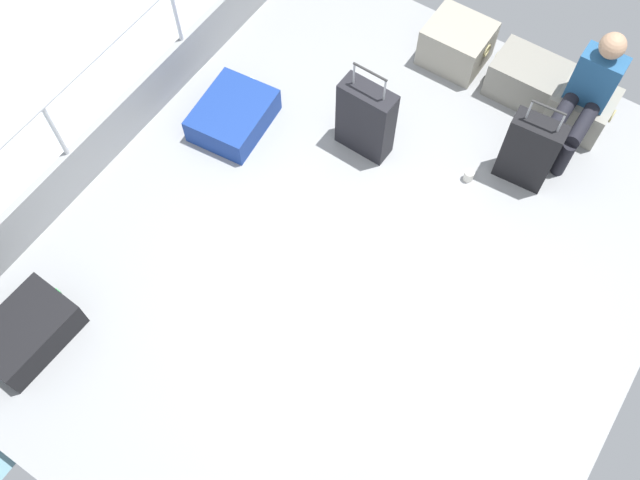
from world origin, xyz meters
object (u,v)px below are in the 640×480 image
at_px(cargo_crate_2, 581,108).
at_px(suitcase_1, 529,151).
at_px(passenger_seated, 587,93).
at_px(cargo_crate_1, 527,79).
at_px(paper_cup, 469,176).
at_px(suitcase_2, 233,115).
at_px(cargo_crate_0, 457,44).
at_px(suitcase_3, 27,332).
at_px(suitcase_0, 366,119).

height_order(cargo_crate_2, suitcase_1, suitcase_1).
distance_m(passenger_seated, suitcase_1, 0.64).
distance_m(cargo_crate_1, paper_cup, 1.07).
xyz_separation_m(cargo_crate_2, suitcase_1, (-0.15, -0.77, 0.17)).
distance_m(cargo_crate_2, suitcase_2, 2.93).
distance_m(cargo_crate_0, suitcase_2, 2.08).
height_order(cargo_crate_1, suitcase_3, cargo_crate_1).
bearing_deg(cargo_crate_0, suitcase_3, -107.42).
height_order(suitcase_0, suitcase_3, suitcase_0).
relative_size(passenger_seated, suitcase_0, 1.15).
distance_m(cargo_crate_2, paper_cup, 1.15).
bearing_deg(cargo_crate_2, suitcase_1, -101.33).
xyz_separation_m(cargo_crate_1, passenger_seated, (0.51, -0.21, 0.37)).
xyz_separation_m(cargo_crate_0, suitcase_1, (1.05, -0.81, 0.15)).
bearing_deg(suitcase_1, cargo_crate_1, 113.88).
xyz_separation_m(passenger_seated, suitcase_0, (-1.38, -1.04, -0.20)).
bearing_deg(passenger_seated, cargo_crate_2, 90.00).
distance_m(cargo_crate_0, cargo_crate_2, 1.21).
bearing_deg(suitcase_0, suitcase_3, -111.41).
height_order(cargo_crate_2, suitcase_3, cargo_crate_2).
bearing_deg(suitcase_2, suitcase_1, 21.08).
xyz_separation_m(cargo_crate_1, suitcase_3, (-1.97, -4.05, -0.05)).
height_order(cargo_crate_0, passenger_seated, passenger_seated).
xyz_separation_m(cargo_crate_1, suitcase_1, (0.36, -0.81, 0.17)).
height_order(suitcase_3, paper_cup, suitcase_3).
xyz_separation_m(cargo_crate_0, suitcase_3, (-1.27, -4.05, -0.06)).
distance_m(cargo_crate_1, cargo_crate_2, 0.51).
bearing_deg(suitcase_0, paper_cup, 11.75).
xyz_separation_m(suitcase_1, suitcase_2, (-2.27, -0.87, -0.23)).
distance_m(cargo_crate_1, suitcase_1, 0.90).
relative_size(cargo_crate_1, cargo_crate_2, 1.23).
xyz_separation_m(suitcase_2, paper_cup, (1.93, 0.61, -0.07)).
distance_m(cargo_crate_1, suitcase_2, 2.54).
xyz_separation_m(passenger_seated, suitcase_2, (-2.42, -1.47, -0.43)).
xyz_separation_m(cargo_crate_0, cargo_crate_1, (0.69, -0.01, -0.02)).
bearing_deg(cargo_crate_2, suitcase_2, -145.82).
xyz_separation_m(cargo_crate_0, suitcase_2, (-1.21, -1.69, -0.08)).
height_order(cargo_crate_1, passenger_seated, passenger_seated).
distance_m(cargo_crate_0, cargo_crate_1, 0.69).
bearing_deg(cargo_crate_1, suitcase_2, -138.64).
xyz_separation_m(cargo_crate_1, suitcase_0, (-0.87, -1.25, 0.17)).
xyz_separation_m(cargo_crate_1, paper_cup, (0.03, -1.07, -0.13)).
relative_size(suitcase_0, suitcase_3, 1.30).
height_order(cargo_crate_1, suitcase_0, suitcase_0).
relative_size(cargo_crate_1, paper_cup, 6.44).
xyz_separation_m(suitcase_1, suitcase_3, (-2.32, -3.24, -0.21)).
relative_size(suitcase_1, suitcase_3, 1.27).
bearing_deg(suitcase_1, suitcase_2, -158.92).
distance_m(suitcase_1, suitcase_3, 3.99).
height_order(cargo_crate_2, suitcase_2, cargo_crate_2).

